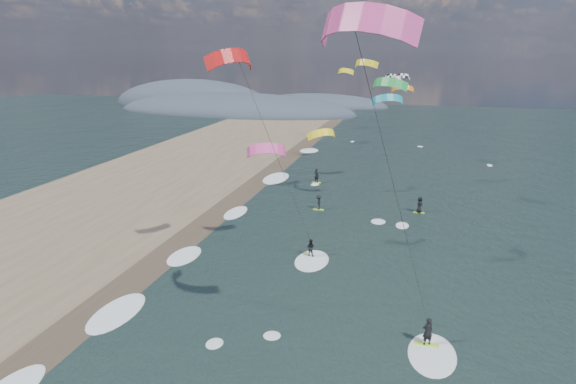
# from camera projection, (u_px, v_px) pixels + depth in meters

# --- Properties ---
(wet_sand_strip) EXTENTS (3.00, 240.00, 0.00)m
(wet_sand_strip) POSITION_uv_depth(u_px,v_px,m) (133.00, 281.00, 34.42)
(wet_sand_strip) COLOR #382D23
(wet_sand_strip) RESTS_ON ground
(coastal_hills) EXTENTS (80.00, 41.00, 15.00)m
(coastal_hills) POSITION_uv_depth(u_px,v_px,m) (228.00, 108.00, 133.15)
(coastal_hills) COLOR #3D4756
(coastal_hills) RESTS_ON ground
(kitesurfer_near_a) EXTENTS (7.83, 8.96, 17.99)m
(kitesurfer_near_a) POSITION_uv_depth(u_px,v_px,m) (373.00, 108.00, 19.37)
(kitesurfer_near_a) COLOR #B5F72B
(kitesurfer_near_a) RESTS_ON ground
(kitesurfer_near_b) EXTENTS (6.60, 8.98, 16.48)m
(kitesurfer_near_b) POSITION_uv_depth(u_px,v_px,m) (267.00, 138.00, 32.44)
(kitesurfer_near_b) COLOR #B5F72B
(kitesurfer_near_b) RESTS_ON ground
(far_kitesurfers) EXTENTS (13.56, 10.99, 1.78)m
(far_kitesurfers) POSITION_uv_depth(u_px,v_px,m) (352.00, 196.00, 51.50)
(far_kitesurfers) COLOR #B5F72B
(far_kitesurfers) RESTS_ON ground
(bg_kite_field) EXTENTS (13.34, 77.33, 8.30)m
(bg_kite_field) POSITION_uv_depth(u_px,v_px,m) (378.00, 86.00, 68.53)
(bg_kite_field) COLOR orange
(bg_kite_field) RESTS_ON ground
(shoreline_surf) EXTENTS (2.40, 79.40, 0.11)m
(shoreline_surf) POSITION_uv_depth(u_px,v_px,m) (179.00, 257.00, 38.49)
(shoreline_surf) COLOR white
(shoreline_surf) RESTS_ON ground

